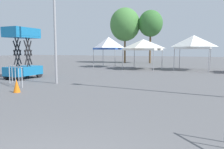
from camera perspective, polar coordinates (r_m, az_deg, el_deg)
The scene contains 9 objects.
canopy_tent_behind_left at distance 25.31m, azimuth -0.90°, elevation 8.21°, with size 2.90×2.90×3.47m.
canopy_tent_left_of_center at distance 22.52m, azimuth 8.21°, elevation 7.73°, with size 3.42×3.42×3.06m.
canopy_tent_far_right at distance 22.67m, azimuth 20.65°, elevation 7.99°, with size 3.25×3.25×3.40m.
scissor_lift at distance 16.10m, azimuth -22.33°, elevation 2.86°, with size 1.46×2.34×3.44m.
light_pole_near_lift at distance 13.23m, azimuth -14.90°, elevation 16.03°, with size 0.36×0.36×7.30m.
tree_behind_tents_left at distance 33.41m, azimuth 10.11°, elevation 13.03°, with size 3.55×3.55×7.84m.
tree_behind_tents_right at distance 33.95m, azimuth 3.44°, elevation 12.97°, with size 4.56×4.56×8.36m.
crowd_barrier_by_lift at distance 13.03m, azimuth -24.12°, elevation 0.62°, with size 1.96×0.85×1.08m.
traffic_cone_lot_center at distance 10.92m, azimuth -23.79°, elevation -2.74°, with size 0.32×0.32×0.61m, color orange.
Camera 1 is at (2.24, -1.76, 1.93)m, focal length 34.77 mm.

